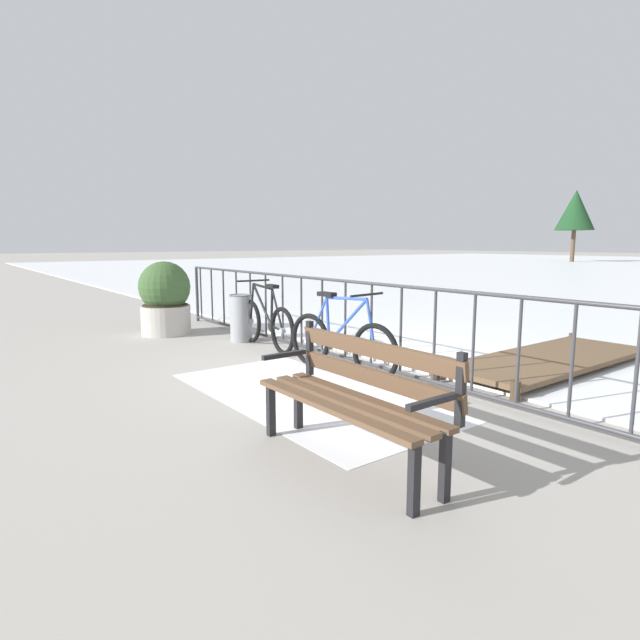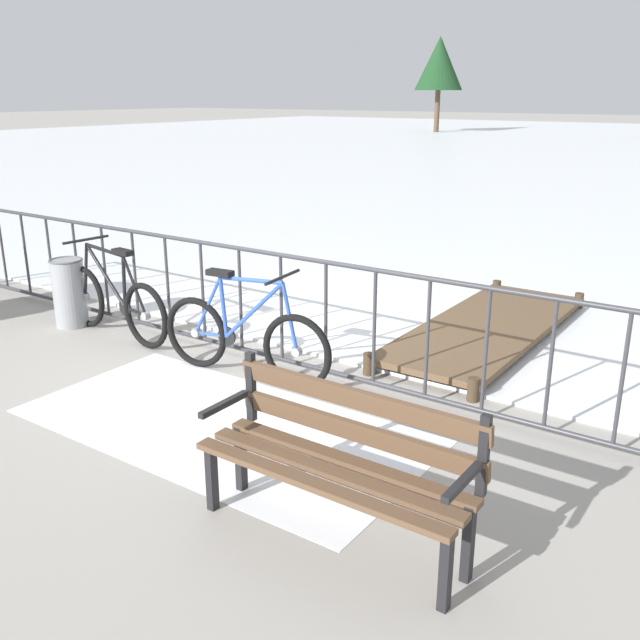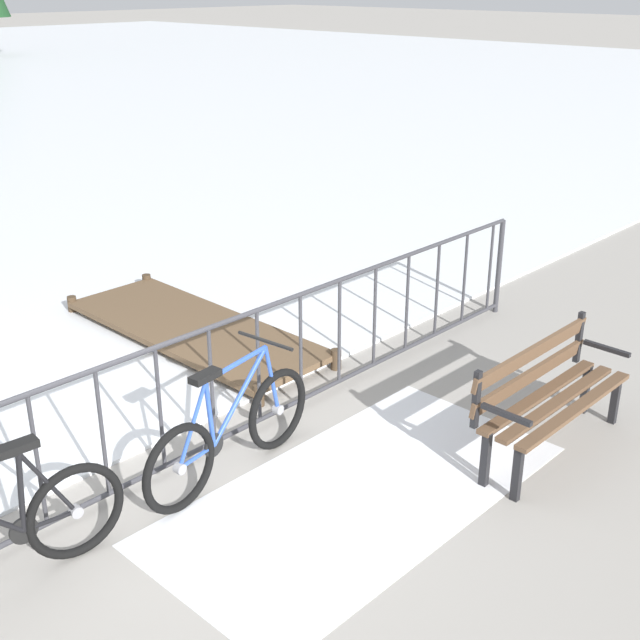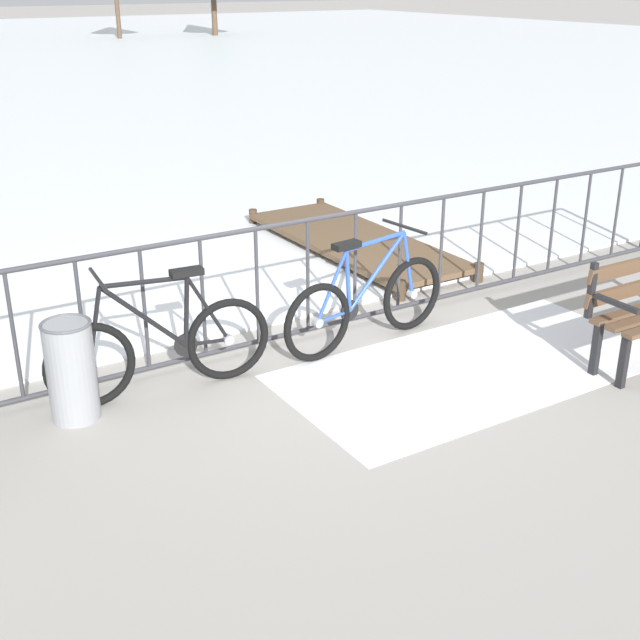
{
  "view_description": "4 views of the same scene",
  "coord_description": "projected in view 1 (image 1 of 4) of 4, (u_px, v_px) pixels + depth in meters",
  "views": [
    {
      "loc": [
        4.88,
        -4.1,
        1.52
      ],
      "look_at": [
        -0.43,
        -0.07,
        0.52
      ],
      "focal_mm": 28.77,
      "sensor_mm": 36.0,
      "label": 1
    },
    {
      "loc": [
        4.16,
        -4.71,
        2.4
      ],
      "look_at": [
        1.03,
        -0.19,
        0.61
      ],
      "focal_mm": 39.37,
      "sensor_mm": 36.0,
      "label": 2
    },
    {
      "loc": [
        -2.96,
        -4.43,
        3.44
      ],
      "look_at": [
        1.45,
        -0.22,
        0.89
      ],
      "focal_mm": 46.0,
      "sensor_mm": 36.0,
      "label": 3
    },
    {
      "loc": [
        -3.4,
        -5.67,
        2.92
      ],
      "look_at": [
        -0.37,
        -0.79,
        0.52
      ],
      "focal_mm": 46.87,
      "sensor_mm": 36.0,
      "label": 4
    }
  ],
  "objects": [
    {
      "name": "ground_plane",
      "position": [
        345.0,
        363.0,
        6.53
      ],
      "size": [
        160.0,
        160.0,
        0.0
      ],
      "primitive_type": "plane",
      "color": "#9E9991"
    },
    {
      "name": "snow_patch",
      "position": [
        306.0,
        395.0,
        5.16
      ],
      "size": [
        3.14,
        1.56,
        0.01
      ],
      "primitive_type": "cube",
      "color": "white",
      "rests_on": "ground"
    },
    {
      "name": "railing_fence",
      "position": [
        345.0,
        320.0,
        6.44
      ],
      "size": [
        9.06,
        0.06,
        1.07
      ],
      "color": "#38383D",
      "rests_on": "ground"
    },
    {
      "name": "bicycle_near_railing",
      "position": [
        340.0,
        343.0,
        5.98
      ],
      "size": [
        1.71,
        0.52,
        0.97
      ],
      "color": "black",
      "rests_on": "ground"
    },
    {
      "name": "bicycle_second",
      "position": [
        266.0,
        323.0,
        7.43
      ],
      "size": [
        1.71,
        0.52,
        0.97
      ],
      "color": "black",
      "rests_on": "ground"
    },
    {
      "name": "park_bench",
      "position": [
        356.0,
        390.0,
        3.55
      ],
      "size": [
        1.6,
        0.48,
        0.89
      ],
      "color": "brown",
      "rests_on": "ground"
    },
    {
      "name": "planter_with_shrub",
      "position": [
        165.0,
        298.0,
        8.53
      ],
      "size": [
        0.84,
        0.84,
        1.22
      ],
      "color": "#ADA8A0",
      "rests_on": "ground"
    },
    {
      "name": "trash_bin",
      "position": [
        241.0,
        318.0,
        7.94
      ],
      "size": [
        0.35,
        0.35,
        0.73
      ],
      "color": "gray",
      "rests_on": "ground"
    },
    {
      "name": "wooden_dock",
      "position": [
        550.0,
        359.0,
        6.25
      ],
      "size": [
        1.1,
        3.15,
        0.2
      ],
      "color": "brown",
      "rests_on": "ground"
    },
    {
      "name": "tree_far_west",
      "position": [
        575.0,
        210.0,
        40.07
      ],
      "size": [
        2.92,
        2.92,
        5.6
      ],
      "color": "brown",
      "rests_on": "ground"
    }
  ]
}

